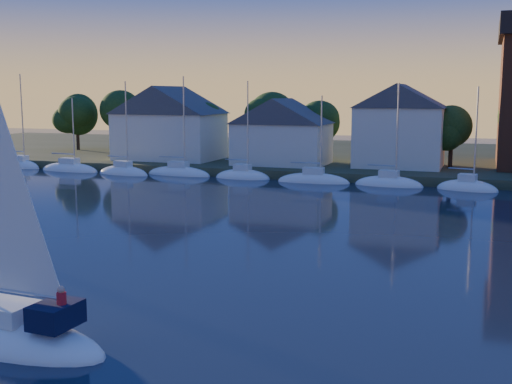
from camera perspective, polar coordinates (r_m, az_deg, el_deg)
The scene contains 8 objects.
shoreline_land at distance 95.70m, azimuth 9.01°, elevation 2.84°, with size 160.00×50.00×2.00m, color #323B22.
wooden_dock at distance 73.39m, azimuth 5.61°, elevation 1.15°, with size 120.00×3.00×1.00m, color brown.
clubhouse_west at distance 86.35m, azimuth -7.69°, elevation 6.20°, with size 13.65×9.45×9.64m.
clubhouse_centre at distance 79.33m, azimuth 2.34°, elevation 5.47°, with size 11.55×8.40×8.08m.
clubhouse_east at distance 78.24m, azimuth 12.67°, elevation 5.86°, with size 10.50×8.40×9.80m.
tree_line at distance 83.09m, azimuth 8.92°, elevation 6.93°, with size 93.40×5.40×8.90m.
moored_fleet at distance 69.59m, azimuth 8.20°, elevation 0.77°, with size 95.50×2.40×12.05m.
hero_sailboat at distance 27.23m, azimuth -21.37°, elevation -11.21°, with size 9.61×3.57×14.66m.
Camera 1 is at (17.82, -18.54, 9.61)m, focal length 45.00 mm.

